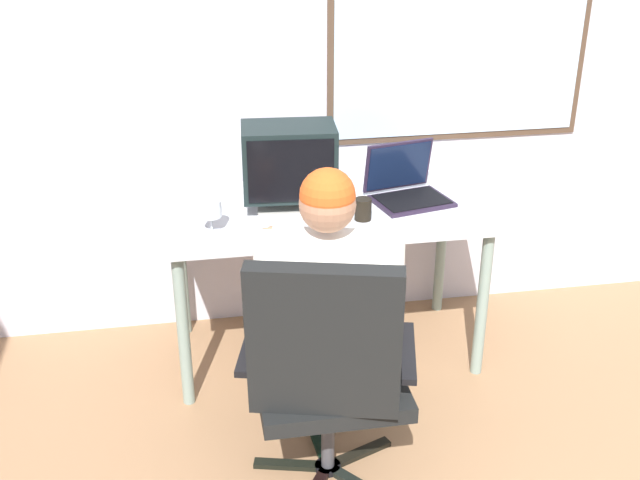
% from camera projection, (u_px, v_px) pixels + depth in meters
% --- Properties ---
extents(wall_rear, '(4.90, 0.08, 2.65)m').
position_uv_depth(wall_rear, '(354.00, 52.00, 3.55)').
color(wall_rear, silver).
rests_on(wall_rear, ground).
extents(desk, '(1.43, 0.71, 0.75)m').
position_uv_depth(desk, '(325.00, 221.00, 3.43)').
color(desk, gray).
rests_on(desk, ground).
extents(office_chair, '(0.68, 0.62, 1.00)m').
position_uv_depth(office_chair, '(326.00, 367.00, 2.64)').
color(office_chair, black).
rests_on(office_chair, ground).
extents(person_seated, '(0.62, 0.83, 1.21)m').
position_uv_depth(person_seated, '(329.00, 307.00, 2.84)').
color(person_seated, '#404B4D').
rests_on(person_seated, ground).
extents(crt_monitor, '(0.41, 0.29, 0.37)m').
position_uv_depth(crt_monitor, '(289.00, 163.00, 3.28)').
color(crt_monitor, beige).
rests_on(crt_monitor, desk).
extents(laptop, '(0.38, 0.35, 0.24)m').
position_uv_depth(laptop, '(406.00, 185.00, 3.45)').
color(laptop, '#261B2E').
rests_on(laptop, desk).
extents(wine_glass, '(0.09, 0.09, 0.14)m').
position_uv_depth(wine_glass, '(211.00, 210.00, 3.11)').
color(wine_glass, silver).
rests_on(wine_glass, desk).
extents(coffee_mug, '(0.07, 0.07, 0.09)m').
position_uv_depth(coffee_mug, '(363.00, 209.00, 3.24)').
color(coffee_mug, black).
rests_on(coffee_mug, desk).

